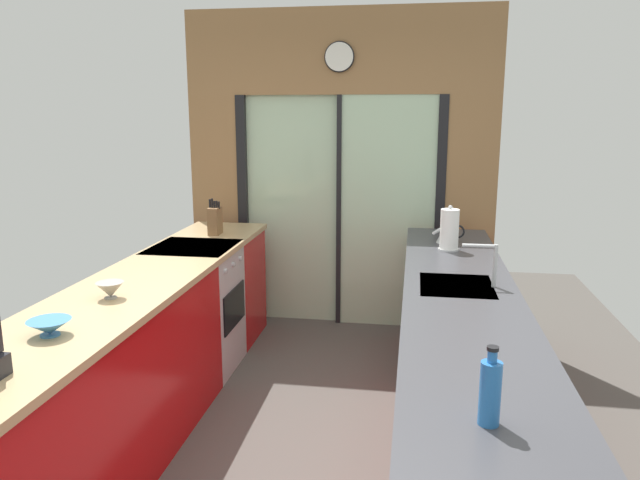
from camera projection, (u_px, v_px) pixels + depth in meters
name	position (u px, v px, depth m)	size (l,w,h in m)	color
ground_plane	(302.00, 421.00, 3.72)	(5.04, 7.60, 0.02)	#4C4742
back_wall_unit	(340.00, 152.00, 5.13)	(2.64, 0.12, 2.70)	olive
left_counter_run	(123.00, 371.00, 3.30)	(0.62, 3.80, 0.92)	#AD0C0F
right_counter_run	(459.00, 381.00, 3.19)	(0.62, 3.80, 0.92)	#AD0C0F
sink_faucet	(489.00, 258.00, 3.28)	(0.19, 0.02, 0.24)	#B7BABC
oven_range	(196.00, 308.00, 4.39)	(0.60, 0.60, 0.92)	#B7BABC
mixing_bowl_near	(49.00, 327.00, 2.58)	(0.18, 0.18, 0.07)	teal
mixing_bowl_far	(110.00, 290.00, 3.09)	(0.14, 0.14, 0.09)	gray
knife_block	(215.00, 220.00, 4.69)	(0.09, 0.14, 0.28)	brown
kettle	(447.00, 232.00, 4.40)	(0.24, 0.16, 0.18)	#B7BABC
soap_bottle	(490.00, 391.00, 1.84)	(0.07, 0.07, 0.25)	#286BB7
paper_towel_roll	(449.00, 230.00, 4.15)	(0.15, 0.15, 0.32)	#B7BABC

